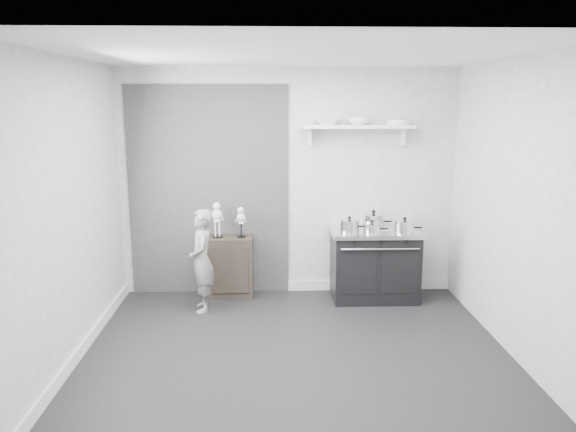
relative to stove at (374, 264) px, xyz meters
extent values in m
plane|color=black|center=(-1.01, -1.48, -0.42)|extent=(4.00, 4.00, 0.00)
cube|color=#9D9D9B|center=(-1.01, 0.32, 0.93)|extent=(4.00, 0.02, 2.70)
cube|color=#9D9D9B|center=(-1.01, -3.28, 0.93)|extent=(4.00, 0.02, 2.70)
cube|color=#9D9D9B|center=(-3.01, -1.48, 0.93)|extent=(0.02, 3.60, 2.70)
cube|color=#9D9D9B|center=(0.99, -1.48, 0.93)|extent=(0.02, 3.60, 2.70)
cube|color=silver|center=(-1.01, -1.48, 2.28)|extent=(4.00, 3.60, 0.02)
cube|color=black|center=(-1.96, 0.31, 0.83)|extent=(1.90, 0.02, 2.50)
cube|color=silver|center=(-0.01, 0.30, -0.36)|extent=(2.00, 0.03, 0.12)
cube|color=silver|center=(-2.99, -1.48, -0.36)|extent=(0.03, 3.60, 0.12)
cube|color=silver|center=(-0.21, 0.19, 1.60)|extent=(1.30, 0.26, 0.04)
cube|color=silver|center=(-0.76, 0.26, 1.48)|extent=(0.03, 0.12, 0.20)
cube|color=silver|center=(0.34, 0.26, 1.48)|extent=(0.03, 0.12, 0.20)
cube|color=black|center=(0.00, 0.00, -0.03)|extent=(0.99, 0.59, 0.79)
cube|color=silver|center=(0.00, 0.00, 0.39)|extent=(1.04, 0.63, 0.05)
cube|color=black|center=(-0.24, -0.29, -0.01)|extent=(0.41, 0.02, 0.51)
cube|color=black|center=(0.24, -0.29, -0.01)|extent=(0.41, 0.02, 0.51)
cylinder|color=silver|center=(0.00, -0.32, 0.27)|extent=(0.89, 0.02, 0.02)
cylinder|color=black|center=(-0.30, -0.31, 0.35)|extent=(0.04, 0.03, 0.04)
cylinder|color=black|center=(0.00, -0.31, 0.35)|extent=(0.04, 0.03, 0.04)
cylinder|color=black|center=(0.30, -0.31, 0.35)|extent=(0.04, 0.03, 0.04)
cube|color=black|center=(-1.72, 0.13, -0.06)|extent=(0.56, 0.33, 0.73)
imported|color=slate|center=(-1.99, -0.32, 0.16)|extent=(0.34, 0.46, 1.16)
cylinder|color=silver|center=(-0.33, -0.12, 0.48)|extent=(0.22, 0.22, 0.14)
cylinder|color=silver|center=(-0.33, -0.12, 0.56)|extent=(0.23, 0.23, 0.01)
sphere|color=black|center=(-0.33, -0.12, 0.59)|extent=(0.04, 0.04, 0.04)
cylinder|color=black|center=(-0.18, -0.12, 0.48)|extent=(0.10, 0.02, 0.02)
cylinder|color=silver|center=(-0.01, 0.10, 0.49)|extent=(0.26, 0.26, 0.16)
cylinder|color=silver|center=(-0.01, 0.10, 0.58)|extent=(0.26, 0.26, 0.02)
sphere|color=black|center=(-0.01, 0.10, 0.61)|extent=(0.05, 0.05, 0.05)
cylinder|color=black|center=(0.16, 0.10, 0.49)|extent=(0.10, 0.02, 0.02)
cylinder|color=silver|center=(0.29, -0.20, 0.48)|extent=(0.22, 0.22, 0.14)
cylinder|color=silver|center=(0.29, -0.20, 0.56)|extent=(0.23, 0.23, 0.01)
sphere|color=black|center=(0.29, -0.20, 0.59)|extent=(0.04, 0.04, 0.04)
cylinder|color=black|center=(0.44, -0.20, 0.48)|extent=(0.10, 0.02, 0.02)
cylinder|color=silver|center=(-0.07, -0.16, 0.46)|extent=(0.19, 0.19, 0.10)
cylinder|color=silver|center=(-0.07, -0.16, 0.52)|extent=(0.20, 0.20, 0.01)
sphere|color=black|center=(-0.07, -0.16, 0.55)|extent=(0.03, 0.03, 0.03)
cylinder|color=black|center=(0.07, -0.16, 0.46)|extent=(0.10, 0.02, 0.02)
imported|color=white|center=(-0.56, 0.19, 1.66)|extent=(0.30, 0.30, 0.07)
imported|color=white|center=(-0.19, 0.19, 1.66)|extent=(0.26, 0.26, 0.08)
cylinder|color=silver|center=(0.26, 0.19, 1.65)|extent=(0.28, 0.28, 0.06)
camera|label=1|loc=(-1.25, -6.33, 1.91)|focal=35.00mm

